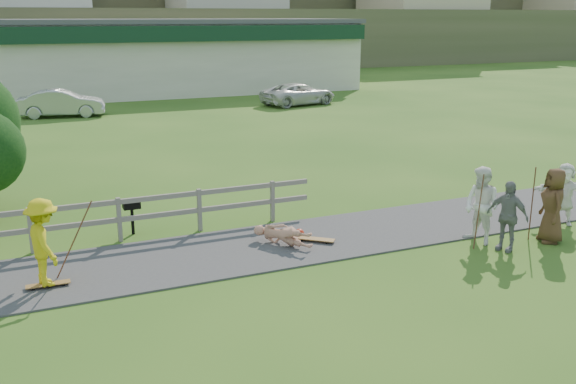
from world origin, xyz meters
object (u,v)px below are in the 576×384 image
at_px(skater_rider, 44,247).
at_px(skater_fallen, 283,235).
at_px(spectator_a, 482,206).
at_px(spectator_b, 507,216).
at_px(car_white, 299,94).
at_px(bbq, 132,217).
at_px(spectator_c, 553,205).
at_px(car_silver, 62,103).
at_px(spectator_d, 564,194).

bearing_deg(skater_rider, skater_fallen, -98.68).
xyz_separation_m(skater_fallen, spectator_a, (4.43, -1.70, 0.66)).
xyz_separation_m(spectator_b, car_white, (6.19, 25.11, -0.17)).
bearing_deg(spectator_b, bbq, -146.33).
bearing_deg(spectator_c, bbq, -92.65).
height_order(skater_rider, skater_fallen, skater_rider).
height_order(skater_fallen, car_silver, car_silver).
relative_size(skater_fallen, bbq, 1.71).
height_order(spectator_a, spectator_d, spectator_a).
bearing_deg(spectator_a, bbq, -127.61).
height_order(skater_rider, car_white, skater_rider).
bearing_deg(skater_rider, car_white, -47.49).
bearing_deg(spectator_d, spectator_a, -117.35).
height_order(skater_fallen, spectator_a, spectator_a).
relative_size(spectator_a, spectator_b, 1.12).
bearing_deg(spectator_b, car_white, 140.65).
bearing_deg(skater_rider, car_silver, -18.21).
bearing_deg(skater_fallen, spectator_b, -59.29).
distance_m(skater_rider, skater_fallen, 5.34).
xyz_separation_m(spectator_b, bbq, (-7.77, 4.64, -0.39)).
distance_m(car_silver, car_white, 13.82).
bearing_deg(skater_fallen, car_white, 31.54).
relative_size(spectator_c, spectator_d, 1.12).
bearing_deg(spectator_d, car_white, 138.11).
height_order(spectator_a, car_white, spectator_a).
bearing_deg(spectator_a, skater_rider, -107.31).
xyz_separation_m(spectator_c, bbq, (-9.16, 4.62, -0.47)).
bearing_deg(spectator_c, car_white, -166.70).
distance_m(spectator_c, car_silver, 27.36).
bearing_deg(car_silver, car_white, -83.25).
distance_m(spectator_a, spectator_b, 0.67).
distance_m(spectator_d, car_white, 24.40).
xyz_separation_m(spectator_b, spectator_c, (1.40, 0.01, 0.08)).
bearing_deg(car_white, bbq, 132.67).
distance_m(skater_fallen, spectator_b, 5.24).
relative_size(spectator_a, spectator_d, 1.15).
relative_size(skater_fallen, car_silver, 0.34).
xyz_separation_m(skater_fallen, car_silver, (-2.94, 23.54, 0.46)).
xyz_separation_m(skater_rider, spectator_c, (11.36, -1.94, 0.03)).
bearing_deg(car_white, skater_fallen, 141.47).
height_order(skater_rider, spectator_a, spectator_a).
bearing_deg(spectator_a, car_white, 155.79).
bearing_deg(spectator_c, spectator_b, -65.29).
bearing_deg(skater_rider, spectator_c, -112.26).
height_order(spectator_a, spectator_c, spectator_a).
xyz_separation_m(skater_rider, spectator_a, (9.72, -1.34, 0.05)).
xyz_separation_m(spectator_a, bbq, (-7.53, 4.02, -0.49)).
distance_m(spectator_a, car_white, 25.33).
bearing_deg(car_white, skater_rider, 132.05).
relative_size(skater_fallen, spectator_c, 0.84).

